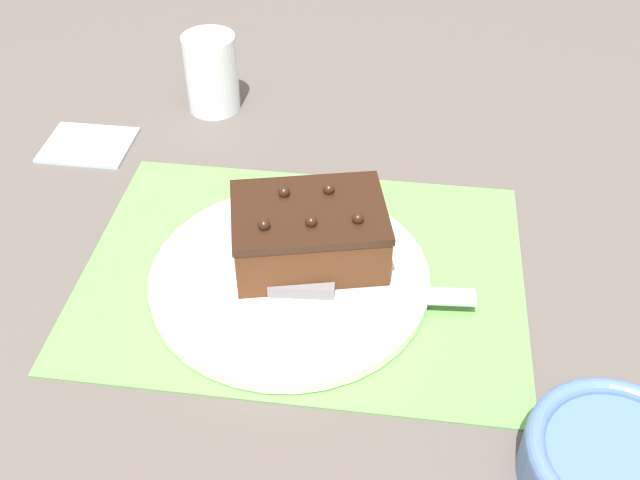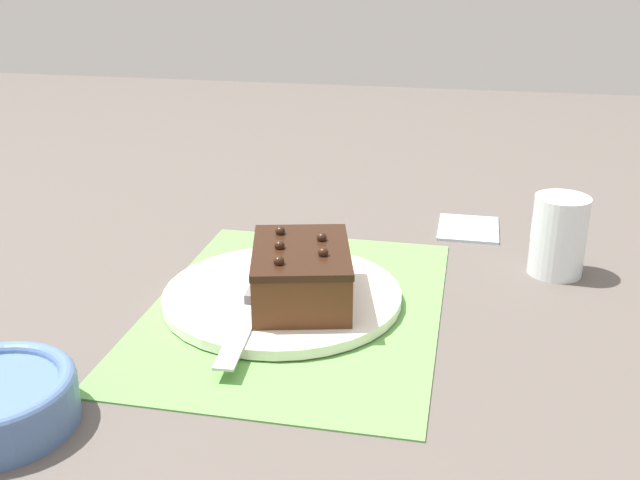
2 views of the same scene
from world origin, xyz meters
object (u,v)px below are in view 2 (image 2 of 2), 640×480
serving_knife (252,304)px  drinking_glass (559,236)px  chocolate_cake (301,273)px  cake_plate (282,295)px

serving_knife → drinking_glass: size_ratio=1.96×
chocolate_cake → drinking_glass: 0.35m
chocolate_cake → serving_knife: chocolate_cake is taller
cake_plate → drinking_glass: 0.37m
cake_plate → chocolate_cake: 0.05m
cake_plate → serving_knife: (-0.05, 0.02, 0.01)m
cake_plate → chocolate_cake: chocolate_cake is taller
serving_knife → drinking_glass: (0.21, -0.35, 0.03)m
serving_knife → cake_plate: bearing=-118.3°
serving_knife → chocolate_cake: bearing=-150.2°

